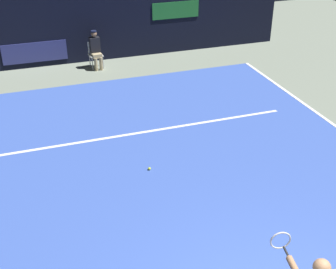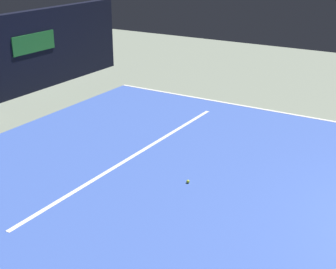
{
  "view_description": "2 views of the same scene",
  "coord_description": "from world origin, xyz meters",
  "views": [
    {
      "loc": [
        -2.9,
        -3.11,
        5.68
      ],
      "look_at": [
        -0.04,
        5.29,
        0.73
      ],
      "focal_mm": 48.29,
      "sensor_mm": 36.0,
      "label": 1
    },
    {
      "loc": [
        -8.48,
        0.76,
        4.62
      ],
      "look_at": [
        -0.22,
        5.78,
        0.83
      ],
      "focal_mm": 52.57,
      "sensor_mm": 36.0,
      "label": 2
    }
  ],
  "objects": [
    {
      "name": "court_surface",
      "position": [
        0.0,
        4.81,
        0.01
      ],
      "size": [
        9.64,
        11.61,
        0.01
      ],
      "primitive_type": "cube",
      "color": "#3856B2",
      "rests_on": "ground"
    },
    {
      "name": "tennis_ball",
      "position": [
        -0.55,
        5.1,
        0.05
      ],
      "size": [
        0.07,
        0.07,
        0.07
      ],
      "primitive_type": "sphere",
      "color": "#CCE033",
      "rests_on": "court_surface"
    },
    {
      "name": "line_service",
      "position": [
        0.0,
        6.84,
        0.01
      ],
      "size": [
        7.52,
        0.1,
        0.01
      ],
      "primitive_type": "cube",
      "color": "white",
      "rests_on": "court_surface"
    },
    {
      "name": "line_sideline_left",
      "position": [
        4.77,
        4.81,
        0.01
      ],
      "size": [
        0.1,
        11.61,
        0.01
      ],
      "primitive_type": "cube",
      "color": "white",
      "rests_on": "court_surface"
    },
    {
      "name": "ground_plane",
      "position": [
        0.0,
        4.81,
        0.0
      ],
      "size": [
        28.16,
        28.16,
        0.0
      ],
      "primitive_type": "plane",
      "color": "gray"
    }
  ]
}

